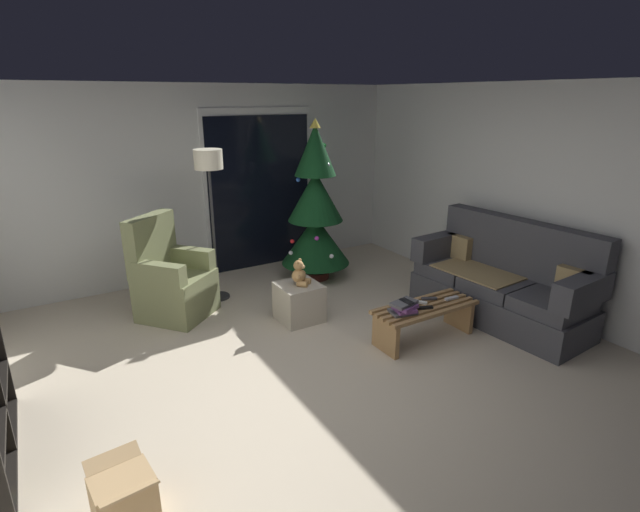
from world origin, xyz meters
The scene contains 19 objects.
ground_plane centered at (0.00, 0.00, 0.00)m, with size 7.00×7.00×0.00m, color beige.
wall_back centered at (0.00, 3.06, 1.25)m, with size 5.72×0.12×2.50m, color silver.
wall_right centered at (2.86, 0.00, 1.25)m, with size 0.12×6.00×2.50m, color silver.
patio_door_frame centered at (0.80, 2.99, 1.10)m, with size 1.60×0.02×2.20m, color silver.
patio_door_glass centered at (0.80, 2.97, 1.05)m, with size 1.50×0.02×2.10m, color black.
couch centered at (2.32, 0.01, 0.40)m, with size 0.91×1.99×1.08m.
coffee_table centered at (1.24, 0.06, 0.25)m, with size 1.10×0.40×0.37m.
remote_white centered at (1.23, 0.14, 0.38)m, with size 0.04×0.16×0.02m, color silver.
remote_silver centered at (1.57, 0.04, 0.38)m, with size 0.04×0.16×0.02m, color #ADADB2.
remote_black centered at (1.18, 0.01, 0.38)m, with size 0.04×0.16×0.02m, color black.
remote_graphite centered at (1.37, 0.15, 0.38)m, with size 0.04×0.16×0.02m, color #333338.
book_stack centered at (0.94, 0.04, 0.43)m, with size 0.28×0.24×0.12m.
cell_phone centered at (0.95, 0.02, 0.50)m, with size 0.07×0.14×0.01m, color black.
christmas_tree centered at (1.18, 2.11, 0.92)m, with size 0.90×0.90×2.09m.
armchair centered at (-0.77, 1.94, 0.40)m, with size 0.96×0.97×1.13m.
floor_lamp centered at (-0.18, 2.15, 1.51)m, with size 0.32×0.32×1.78m.
ottoman centered at (0.38, 1.10, 0.21)m, with size 0.44×0.44×0.41m, color #B2A893.
teddy_bear_honey centered at (0.38, 1.10, 0.53)m, with size 0.21×0.22×0.29m.
cardboard_box_open_near_shelf centered at (-1.75, -0.71, 0.16)m, with size 0.35×0.45×0.36m.
Camera 1 is at (-1.91, -3.12, 2.35)m, focal length 26.91 mm.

